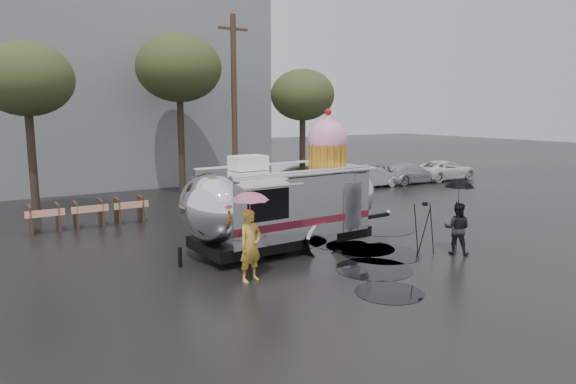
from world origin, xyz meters
TOP-DOWN VIEW (x-y plane):
  - ground at (0.00, 0.00)m, footprint 120.00×120.00m
  - puddles at (1.29, 1.82)m, footprint 6.41×7.13m
  - grey_building at (-4.00, 24.00)m, footprint 22.00×12.00m
  - utility_pole at (2.50, 14.00)m, footprint 1.60×0.28m
  - tree_left at (-7.00, 13.00)m, footprint 3.64×3.64m
  - tree_mid at (0.00, 15.00)m, footprint 4.20×4.20m
  - tree_right at (6.00, 13.00)m, footprint 3.36×3.36m
  - barricade_row at (-5.55, 9.96)m, footprint 4.30×0.80m
  - parked_cars at (11.78, 12.00)m, footprint 13.20×1.90m
  - airstream_trailer at (-0.85, 3.64)m, footprint 8.28×3.38m
  - person_left at (-3.29, 1.39)m, footprint 0.76×0.60m
  - umbrella_pink at (-3.29, 1.39)m, footprint 1.17×1.17m
  - person_right at (3.15, 0.28)m, footprint 0.78×0.86m
  - umbrella_black at (3.15, 0.28)m, footprint 1.09×1.09m
  - tripod at (2.39, 0.88)m, footprint 0.64×0.64m

SIDE VIEW (x-z plane):
  - ground at x=0.00m, z-range 0.00..0.00m
  - puddles at x=1.29m, z-range 0.00..0.01m
  - barricade_row at x=-5.55m, z-range 0.02..1.02m
  - parked_cars at x=11.78m, z-range -0.03..1.47m
  - person_right at x=3.15m, z-range 0.00..1.58m
  - person_left at x=-3.29m, z-range 0.00..1.87m
  - tripod at x=2.39m, z-range 0.16..1.76m
  - airstream_trailer at x=-0.85m, z-range -0.67..3.79m
  - umbrella_black at x=3.15m, z-range 0.77..3.07m
  - umbrella_pink at x=-3.29m, z-range 0.77..3.12m
  - utility_pole at x=2.50m, z-range 0.12..9.12m
  - tree_right at x=6.00m, z-range 1.85..8.27m
  - tree_left at x=-7.00m, z-range 2.01..8.96m
  - tree_mid at x=0.00m, z-range 2.33..10.35m
  - grey_building at x=-4.00m, z-range 0.00..13.00m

